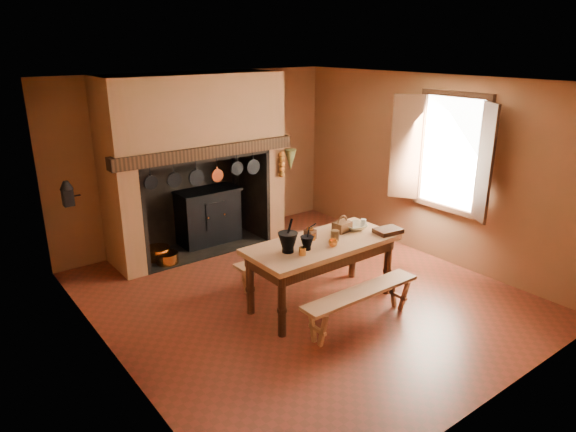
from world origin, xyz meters
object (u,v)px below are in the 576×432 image
at_px(wicker_basket, 342,226).
at_px(coffee_grinder, 310,233).
at_px(work_table, 322,252).
at_px(mixing_bowl, 355,227).
at_px(iron_range, 209,215).
at_px(bench_front, 361,299).

bearing_deg(wicker_basket, coffee_grinder, 167.24).
distance_m(work_table, mixing_bowl, 0.67).
height_order(coffee_grinder, mixing_bowl, coffee_grinder).
relative_size(iron_range, work_table, 0.81).
bearing_deg(coffee_grinder, work_table, -80.38).
xyz_separation_m(work_table, coffee_grinder, (-0.06, 0.17, 0.21)).
bearing_deg(bench_front, work_table, 90.00).
relative_size(bench_front, mixing_bowl, 5.42).
distance_m(mixing_bowl, wicker_basket, 0.20).
xyz_separation_m(iron_range, bench_front, (0.11, -3.47, -0.14)).
bearing_deg(iron_range, bench_front, -88.21).
height_order(coffee_grinder, wicker_basket, wicker_basket).
bearing_deg(bench_front, mixing_bowl, 50.76).
bearing_deg(work_table, wicker_basket, 15.15).
distance_m(iron_range, mixing_bowl, 2.82).
relative_size(iron_range, wicker_basket, 6.31).
height_order(bench_front, coffee_grinder, coffee_grinder).
bearing_deg(mixing_bowl, wicker_basket, 166.46).
relative_size(work_table, wicker_basket, 7.80).
distance_m(coffee_grinder, mixing_bowl, 0.71).
xyz_separation_m(iron_range, wicker_basket, (0.56, -2.64, 0.45)).
distance_m(bench_front, mixing_bowl, 1.16).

